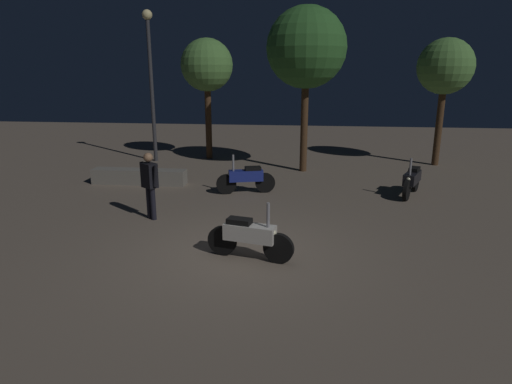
{
  "coord_description": "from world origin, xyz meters",
  "views": [
    {
      "loc": [
        1.27,
        -7.62,
        3.37
      ],
      "look_at": [
        0.29,
        0.82,
        1.0
      ],
      "focal_mm": 30.92,
      "sensor_mm": 36.0,
      "label": 1
    }
  ],
  "objects_px": {
    "motorcycle_blue_parked_left": "(246,178)",
    "motorcycle_black_parked_right": "(412,180)",
    "motorcycle_white_foreground": "(249,236)",
    "person_rider_beside": "(150,180)",
    "streetlamp_near": "(150,69)"
  },
  "relations": [
    {
      "from": "motorcycle_white_foreground",
      "to": "motorcycle_blue_parked_left",
      "type": "height_order",
      "value": "same"
    },
    {
      "from": "motorcycle_white_foreground",
      "to": "motorcycle_black_parked_right",
      "type": "bearing_deg",
      "value": 63.43
    },
    {
      "from": "streetlamp_near",
      "to": "motorcycle_black_parked_right",
      "type": "bearing_deg",
      "value": -24.16
    },
    {
      "from": "motorcycle_blue_parked_left",
      "to": "motorcycle_black_parked_right",
      "type": "distance_m",
      "value": 4.57
    },
    {
      "from": "streetlamp_near",
      "to": "person_rider_beside",
      "type": "bearing_deg",
      "value": -71.85
    },
    {
      "from": "motorcycle_blue_parked_left",
      "to": "person_rider_beside",
      "type": "height_order",
      "value": "person_rider_beside"
    },
    {
      "from": "person_rider_beside",
      "to": "streetlamp_near",
      "type": "bearing_deg",
      "value": 54.31
    },
    {
      "from": "motorcycle_black_parked_right",
      "to": "person_rider_beside",
      "type": "bearing_deg",
      "value": -42.61
    },
    {
      "from": "motorcycle_white_foreground",
      "to": "motorcycle_black_parked_right",
      "type": "height_order",
      "value": "same"
    },
    {
      "from": "motorcycle_white_foreground",
      "to": "streetlamp_near",
      "type": "distance_m",
      "value": 10.2
    },
    {
      "from": "motorcycle_blue_parked_left",
      "to": "motorcycle_black_parked_right",
      "type": "bearing_deg",
      "value": 168.38
    },
    {
      "from": "motorcycle_white_foreground",
      "to": "person_rider_beside",
      "type": "distance_m",
      "value": 3.26
    },
    {
      "from": "motorcycle_white_foreground",
      "to": "motorcycle_black_parked_right",
      "type": "xyz_separation_m",
      "value": [
        3.89,
        4.7,
        0.0
      ]
    },
    {
      "from": "motorcycle_blue_parked_left",
      "to": "streetlamp_near",
      "type": "bearing_deg",
      "value": -60.8
    },
    {
      "from": "person_rider_beside",
      "to": "streetlamp_near",
      "type": "distance_m",
      "value": 7.35
    }
  ]
}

